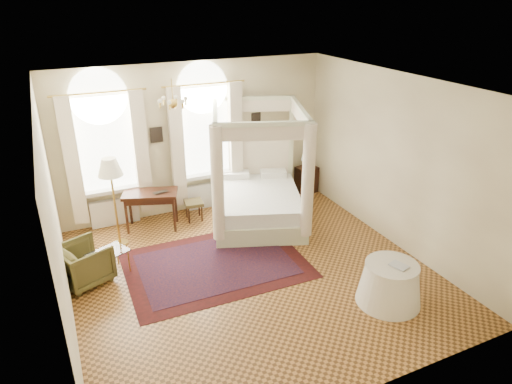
% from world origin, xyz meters
% --- Properties ---
extents(ground, '(6.00, 6.00, 0.00)m').
position_xyz_m(ground, '(0.00, 0.00, 0.00)').
color(ground, '#AB7031').
rests_on(ground, ground).
extents(room_walls, '(6.00, 6.00, 6.00)m').
position_xyz_m(room_walls, '(0.00, 0.00, 1.98)').
color(room_walls, '#FDF2C0').
rests_on(room_walls, ground).
extents(window_left, '(1.62, 0.27, 3.29)m').
position_xyz_m(window_left, '(-1.90, 2.87, 1.49)').
color(window_left, white).
rests_on(window_left, room_walls).
extents(window_right, '(1.62, 0.27, 3.29)m').
position_xyz_m(window_right, '(0.20, 2.87, 1.49)').
color(window_right, white).
rests_on(window_right, room_walls).
extents(chandelier, '(0.51, 0.45, 0.50)m').
position_xyz_m(chandelier, '(-0.90, 1.20, 2.91)').
color(chandelier, '#B8943D').
rests_on(chandelier, room_walls).
extents(wall_pictures, '(2.54, 0.03, 0.39)m').
position_xyz_m(wall_pictures, '(0.09, 2.97, 1.89)').
color(wall_pictures, black).
rests_on(wall_pictures, room_walls).
extents(canopy_bed, '(2.53, 2.79, 2.51)m').
position_xyz_m(canopy_bed, '(0.94, 1.76, 0.57)').
color(canopy_bed, beige).
rests_on(canopy_bed, ground).
extents(nightstand, '(0.54, 0.51, 0.65)m').
position_xyz_m(nightstand, '(2.70, 2.70, 0.33)').
color(nightstand, '#32190D').
rests_on(nightstand, ground).
extents(nightstand_lamp, '(0.27, 0.27, 0.39)m').
position_xyz_m(nightstand_lamp, '(2.69, 2.73, 0.91)').
color(nightstand_lamp, '#B8943D').
rests_on(nightstand_lamp, nightstand).
extents(writing_desk, '(1.22, 0.91, 0.82)m').
position_xyz_m(writing_desk, '(-1.21, 2.43, 0.70)').
color(writing_desk, '#32190D').
rests_on(writing_desk, ground).
extents(laptop, '(0.34, 0.24, 0.02)m').
position_xyz_m(laptop, '(-1.03, 2.34, 0.83)').
color(laptop, black).
rests_on(laptop, writing_desk).
extents(stool, '(0.42, 0.42, 0.44)m').
position_xyz_m(stool, '(-0.30, 2.42, 0.36)').
color(stool, '#49411F').
rests_on(stool, ground).
extents(armchair, '(1.02, 1.01, 0.72)m').
position_xyz_m(armchair, '(-2.70, 0.96, 0.36)').
color(armchair, '#4E4821').
rests_on(armchair, ground).
extents(coffee_table, '(0.79, 0.68, 0.45)m').
position_xyz_m(coffee_table, '(-2.31, 1.02, 0.40)').
color(coffee_table, silver).
rests_on(coffee_table, ground).
extents(floor_lamp, '(0.46, 0.46, 1.80)m').
position_xyz_m(floor_lamp, '(-1.97, 2.04, 1.54)').
color(floor_lamp, '#B8943D').
rests_on(floor_lamp, ground).
extents(oriental_rug, '(3.25, 2.37, 0.01)m').
position_xyz_m(oriental_rug, '(-0.50, 0.52, 0.01)').
color(oriental_rug, '#461110').
rests_on(oriental_rug, ground).
extents(side_table, '(1.03, 1.03, 0.70)m').
position_xyz_m(side_table, '(1.66, -1.67, 0.34)').
color(side_table, white).
rests_on(side_table, ground).
extents(book, '(0.27, 0.32, 0.03)m').
position_xyz_m(book, '(1.61, -1.78, 0.71)').
color(book, black).
rests_on(book, side_table).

